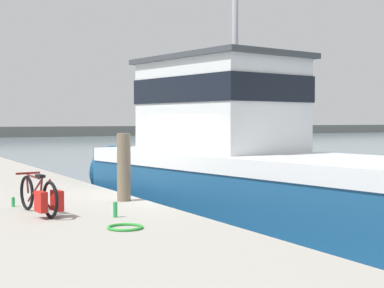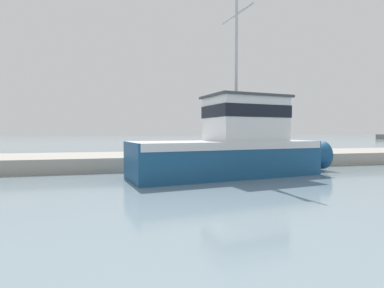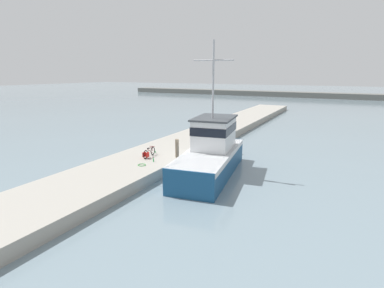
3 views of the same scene
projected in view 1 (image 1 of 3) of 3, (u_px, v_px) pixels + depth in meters
The scene contains 10 objects.
ground_plane at pixel (178, 228), 12.94m from camera, with size 320.00×320.00×0.00m, color gray.
dock_pier at pixel (9, 225), 11.20m from camera, with size 5.25×80.00×0.75m, color #A39E93.
far_shoreline at pixel (136, 131), 91.37m from camera, with size 180.00×5.00×1.47m, color slate.
fishing_boat_main at pixel (235, 160), 13.26m from camera, with size 4.41×10.85×8.95m.
boat_red_outer at pixel (253, 138), 52.92m from camera, with size 6.72×7.01×3.98m.
bicycle_touring at pixel (42, 197), 10.04m from camera, with size 0.56×1.74×0.70m.
mooring_post at pixel (124, 167), 11.82m from camera, with size 0.27×0.27×1.37m, color #756651.
hose_coil at pixel (125, 227), 8.82m from camera, with size 0.55×0.55×0.04m, color green.
water_bottle_by_bike at pixel (115, 210), 9.84m from camera, with size 0.07×0.07×0.26m, color green.
water_bottle_on_curb at pixel (13, 202), 11.04m from camera, with size 0.06×0.06×0.18m, color green.
Camera 1 is at (-5.83, -11.46, 2.39)m, focal length 55.00 mm.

